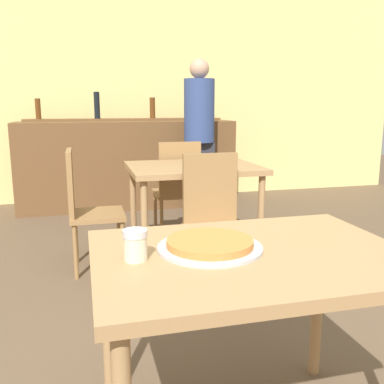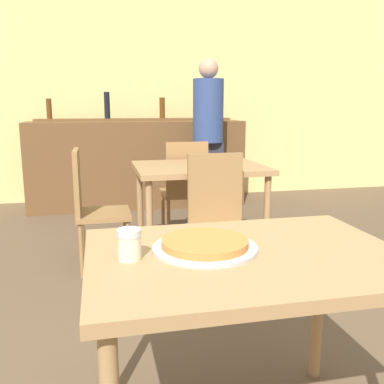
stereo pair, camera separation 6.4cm
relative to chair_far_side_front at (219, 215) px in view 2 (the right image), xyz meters
The scene contains 11 objects.
wall_back 3.24m from the chair_far_side_front, 95.48° to the left, with size 8.00×0.05×2.80m.
dining_table_near 1.41m from the chair_far_side_front, 102.32° to the right, with size 1.06×0.77×0.75m.
dining_table_far 0.59m from the chair_far_side_front, 90.00° to the left, with size 1.00×0.80×0.78m.
bar_counter 2.62m from the chair_far_side_front, 96.53° to the left, with size 2.60×0.56×1.05m.
bar_back_shelf 2.82m from the chair_far_side_front, 95.28° to the left, with size 2.39×0.24×0.35m.
chair_far_side_front is the anchor object (origin of this frame).
chair_far_side_back 1.13m from the chair_far_side_front, 90.00° to the left, with size 0.40×0.40×0.92m.
chair_far_side_left 1.01m from the chair_far_side_front, 145.96° to the left, with size 0.40×0.40×0.92m.
pizza_tray 1.40m from the chair_far_side_front, 108.04° to the right, with size 0.36×0.36×0.04m.
cheese_shaker 1.54m from the chair_far_side_front, 116.92° to the right, with size 0.08×0.08×0.10m.
person_standing 2.12m from the chair_far_side_front, 77.46° to the left, with size 0.34×0.34×1.74m.
Camera 2 is at (-0.47, -1.30, 1.24)m, focal length 40.00 mm.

